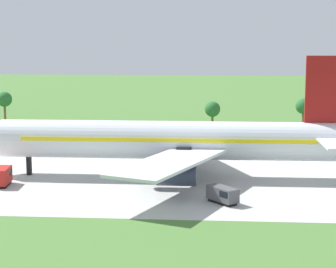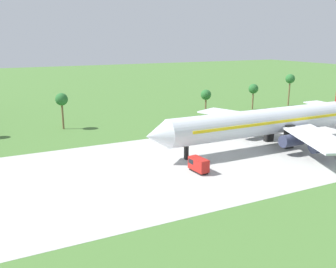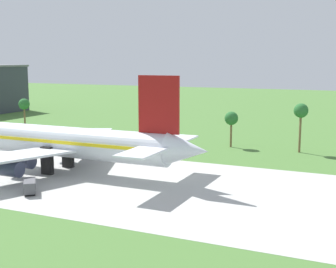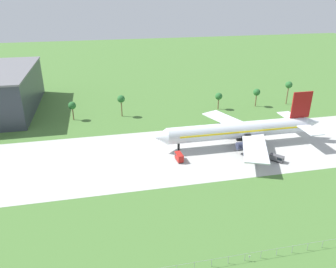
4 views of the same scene
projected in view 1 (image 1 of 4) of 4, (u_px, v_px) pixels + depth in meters
name	position (u px, v px, depth m)	size (l,w,h in m)	color
jet_airliner	(178.00, 140.00, 100.30)	(69.20, 51.80, 20.19)	silver
baggage_tug	(3.00, 176.00, 95.13)	(2.37, 4.82, 2.89)	black
fuel_truck	(223.00, 195.00, 84.86)	(4.69, 5.04, 2.32)	black
palm_tree_row	(160.00, 104.00, 140.94)	(114.01, 3.60, 12.37)	brown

